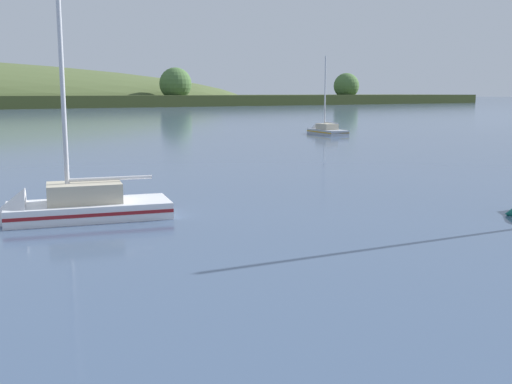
{
  "coord_description": "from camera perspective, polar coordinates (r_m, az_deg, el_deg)",
  "views": [
    {
      "loc": [
        -9.43,
        7.84,
        5.69
      ],
      "look_at": [
        6.23,
        32.49,
        0.92
      ],
      "focal_mm": 42.92,
      "sensor_mm": 36.0,
      "label": 1
    }
  ],
  "objects": [
    {
      "name": "sailboat_near_mooring",
      "position": [
        85.33,
        6.36,
        5.53
      ],
      "size": [
        3.91,
        7.94,
        11.88
      ],
      "rotation": [
        0.0,
        0.0,
        1.41
      ],
      "color": "#ADB2BC",
      "rests_on": "ground"
    },
    {
      "name": "sailboat_far_left",
      "position": [
        28.92,
        -17.34,
        -1.87
      ],
      "size": [
        8.57,
        4.77,
        12.25
      ],
      "rotation": [
        0.0,
        0.0,
        2.9
      ],
      "color": "white",
      "rests_on": "ground"
    }
  ]
}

